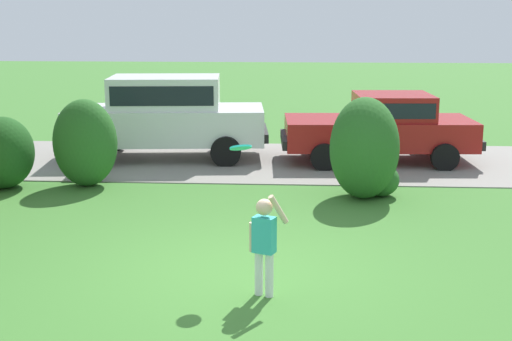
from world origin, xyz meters
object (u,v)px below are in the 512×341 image
object	(u,v)px
child_thrower	(264,239)
frisbee	(241,147)
parked_sedan	(383,125)
parked_suv	(166,113)

from	to	relation	value
child_thrower	frisbee	xyz separation A→B (m)	(-0.33, 0.68, 0.98)
parked_sedan	child_thrower	xyz separation A→B (m)	(-2.30, -7.95, -0.13)
child_thrower	frisbee	size ratio (longest dim) A/B	4.40
parked_suv	child_thrower	world-z (taller)	parked_suv
parked_sedan	child_thrower	distance (m)	8.28
frisbee	parked_sedan	bearing A→B (deg)	70.09
parked_suv	frisbee	world-z (taller)	parked_suv
parked_suv	child_thrower	size ratio (longest dim) A/B	3.76
parked_suv	frisbee	bearing A→B (deg)	-72.25
parked_sedan	parked_suv	size ratio (longest dim) A/B	0.93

